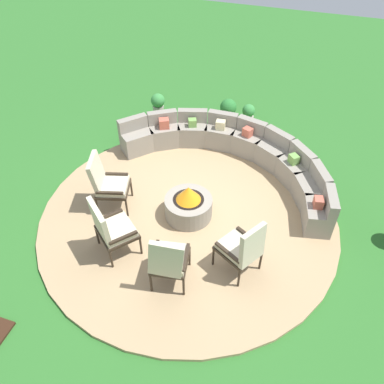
% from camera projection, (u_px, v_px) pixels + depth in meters
% --- Properties ---
extents(ground_plane, '(24.00, 24.00, 0.00)m').
position_uv_depth(ground_plane, '(189.00, 217.00, 7.22)').
color(ground_plane, '#2D6B28').
extents(patio_circle, '(5.35, 5.35, 0.06)m').
position_uv_depth(patio_circle, '(189.00, 216.00, 7.20)').
color(patio_circle, tan).
rests_on(patio_circle, ground_plane).
extents(fire_pit, '(0.85, 0.85, 0.67)m').
position_uv_depth(fire_pit, '(188.00, 205.00, 7.01)').
color(fire_pit, gray).
rests_on(fire_pit, patio_circle).
extents(curved_stone_bench, '(4.54, 2.38, 0.75)m').
position_uv_depth(curved_stone_bench, '(236.00, 153.00, 8.04)').
color(curved_stone_bench, gray).
rests_on(curved_stone_bench, patio_circle).
extents(lounge_chair_front_left, '(0.73, 0.70, 1.10)m').
position_uv_depth(lounge_chair_front_left, '(107.00, 182.00, 6.99)').
color(lounge_chair_front_left, '#2D2319').
rests_on(lounge_chair_front_left, patio_circle).
extents(lounge_chair_front_right, '(0.83, 0.84, 1.12)m').
position_uv_depth(lounge_chair_front_right, '(110.00, 227.00, 6.19)').
color(lounge_chair_front_right, '#2D2319').
rests_on(lounge_chair_front_right, patio_circle).
extents(lounge_chair_back_left, '(0.63, 0.68, 1.10)m').
position_uv_depth(lounge_chair_back_left, '(169.00, 260.00, 5.74)').
color(lounge_chair_back_left, '#2D2319').
rests_on(lounge_chair_back_left, patio_circle).
extents(lounge_chair_back_right, '(0.78, 0.76, 1.06)m').
position_uv_depth(lounge_chair_back_right, '(243.00, 248.00, 5.92)').
color(lounge_chair_back_right, '#2D2319').
rests_on(lounge_chair_back_right, patio_circle).
extents(potted_plant_0, '(0.33, 0.33, 0.64)m').
position_uv_depth(potted_plant_0, '(158.00, 105.00, 9.46)').
color(potted_plant_0, '#A89E8E').
rests_on(potted_plant_0, ground_plane).
extents(potted_plant_1, '(0.38, 0.38, 0.68)m').
position_uv_depth(potted_plant_1, '(228.00, 112.00, 9.21)').
color(potted_plant_1, brown).
rests_on(potted_plant_1, ground_plane).
extents(potted_plant_3, '(0.29, 0.29, 0.56)m').
position_uv_depth(potted_plant_3, '(248.00, 115.00, 9.24)').
color(potted_plant_3, '#A89E8E').
rests_on(potted_plant_3, ground_plane).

